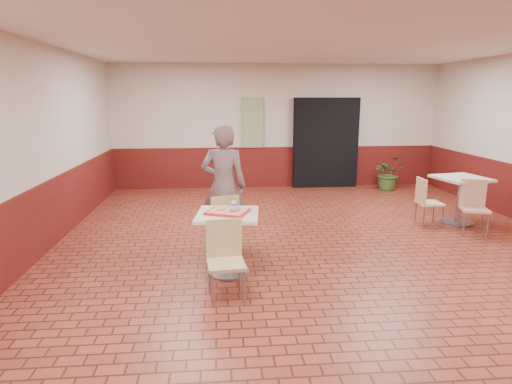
{
  "coord_description": "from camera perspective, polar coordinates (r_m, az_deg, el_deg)",
  "views": [
    {
      "loc": [
        -1.44,
        -5.5,
        2.22
      ],
      "look_at": [
        -0.95,
        0.16,
        0.95
      ],
      "focal_mm": 30.0,
      "sensor_mm": 36.0,
      "label": 1
    }
  ],
  "objects": [
    {
      "name": "promo_poster",
      "position": [
        10.5,
        -0.42,
        9.21
      ],
      "size": [
        0.5,
        0.03,
        1.2
      ],
      "primitive_type": "cube",
      "color": "gray",
      "rests_on": "wainscot_band"
    },
    {
      "name": "main_table",
      "position": [
        5.43,
        -3.76,
        -5.47
      ],
      "size": [
        0.76,
        0.76,
        0.8
      ],
      "rotation": [
        0.0,
        0.0,
        -0.11
      ],
      "color": "beige",
      "rests_on": "ground"
    },
    {
      "name": "long_john_donut",
      "position": [
        5.31,
        -2.85,
        -2.34
      ],
      "size": [
        0.16,
        0.12,
        0.05
      ],
      "rotation": [
        0.0,
        0.0,
        0.41
      ],
      "color": "#E48142",
      "rests_on": "serving_tray"
    },
    {
      "name": "room_shell",
      "position": [
        5.74,
        9.63,
        5.21
      ],
      "size": [
        8.01,
        10.01,
        3.01
      ],
      "color": "maroon",
      "rests_on": "ground"
    },
    {
      "name": "second_table",
      "position": [
        8.39,
        25.54,
        -0.03
      ],
      "size": [
        0.79,
        0.79,
        0.84
      ],
      "rotation": [
        0.0,
        0.0,
        0.19
      ],
      "color": "beige",
      "rests_on": "ground"
    },
    {
      "name": "potted_plant",
      "position": [
        10.86,
        17.27,
        2.45
      ],
      "size": [
        0.83,
        0.74,
        0.83
      ],
      "primitive_type": "imported",
      "rotation": [
        0.0,
        0.0,
        0.13
      ],
      "color": "#345D25",
      "rests_on": "ground"
    },
    {
      "name": "chair_second_left",
      "position": [
        8.04,
        21.74,
        -0.89
      ],
      "size": [
        0.4,
        0.4,
        0.84
      ],
      "rotation": [
        0.0,
        0.0,
        1.55
      ],
      "color": "#E2BD88",
      "rests_on": "ground"
    },
    {
      "name": "paper_cup",
      "position": [
        5.45,
        -2.96,
        -1.69
      ],
      "size": [
        0.07,
        0.07,
        0.09
      ],
      "rotation": [
        0.0,
        0.0,
        0.2
      ],
      "color": "silver",
      "rests_on": "serving_tray"
    },
    {
      "name": "ring_donut",
      "position": [
        5.4,
        -4.76,
        -2.19
      ],
      "size": [
        0.1,
        0.1,
        0.03
      ],
      "primitive_type": "torus",
      "rotation": [
        0.0,
        0.0,
        -0.01
      ],
      "color": "#EC9E56",
      "rests_on": "serving_tray"
    },
    {
      "name": "wainscot_band",
      "position": [
        5.95,
        9.28,
        -4.39
      ],
      "size": [
        8.0,
        10.0,
        1.0
      ],
      "color": "#541310",
      "rests_on": "ground"
    },
    {
      "name": "chair_main_front",
      "position": [
        4.82,
        -4.12,
        -8.42
      ],
      "size": [
        0.44,
        0.44,
        0.88
      ],
      "rotation": [
        0.0,
        0.0,
        0.1
      ],
      "color": "tan",
      "rests_on": "ground"
    },
    {
      "name": "customer",
      "position": [
        6.4,
        -4.31,
        0.82
      ],
      "size": [
        0.72,
        0.53,
        1.84
      ],
      "primitive_type": "imported",
      "rotation": [
        0.0,
        0.0,
        3.01
      ],
      "color": "#6E5B55",
      "rests_on": "ground"
    },
    {
      "name": "serving_tray",
      "position": [
        5.35,
        -3.8,
        -2.66
      ],
      "size": [
        0.49,
        0.38,
        0.03
      ],
      "rotation": [
        0.0,
        0.0,
        -0.4
      ],
      "color": "red",
      "rests_on": "main_table"
    },
    {
      "name": "chair_main_back",
      "position": [
        6.08,
        -4.43,
        -3.91
      ],
      "size": [
        0.52,
        0.52,
        0.89
      ],
      "rotation": [
        0.0,
        0.0,
        3.46
      ],
      "color": "tan",
      "rests_on": "ground"
    },
    {
      "name": "corridor_doorway",
      "position": [
        10.77,
        9.26,
        6.47
      ],
      "size": [
        1.6,
        0.22,
        2.2
      ],
      "primitive_type": "cube",
      "color": "black",
      "rests_on": "ground"
    },
    {
      "name": "chair_second_front",
      "position": [
        7.9,
        27.03,
        -1.42
      ],
      "size": [
        0.51,
        0.51,
        0.88
      ],
      "rotation": [
        0.0,
        0.0,
        -0.3
      ],
      "color": "tan",
      "rests_on": "ground"
    }
  ]
}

